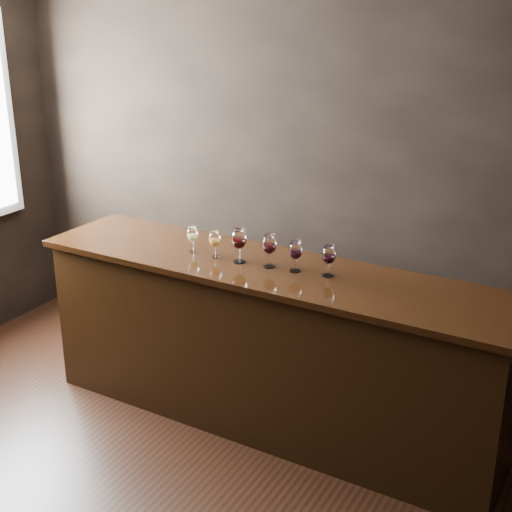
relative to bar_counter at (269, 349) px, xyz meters
The scene contains 10 objects.
room_shell 1.83m from the bar_counter, 107.92° to the right, with size 5.02×4.52×2.81m.
bar_counter is the anchor object (origin of this frame).
bar_top 0.54m from the bar_counter, ahead, with size 3.10×0.72×0.04m, color black.
back_bar_shelf 0.69m from the bar_counter, 91.46° to the left, with size 2.25×0.40×0.81m, color black.
glass_white 0.88m from the bar_counter, behind, with size 0.07×0.07×0.17m.
glass_amber 0.78m from the bar_counter, behind, with size 0.07×0.07×0.17m.
glass_red_a 0.74m from the bar_counter, behind, with size 0.09×0.09×0.22m.
glass_red_b 0.70m from the bar_counter, 71.98° to the right, with size 0.09×0.09×0.21m.
glass_red_c 0.71m from the bar_counter, ahead, with size 0.08×0.08×0.19m.
glass_red_d 0.79m from the bar_counter, ahead, with size 0.08×0.08×0.19m.
Camera 1 is at (2.07, -2.22, 2.66)m, focal length 50.00 mm.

